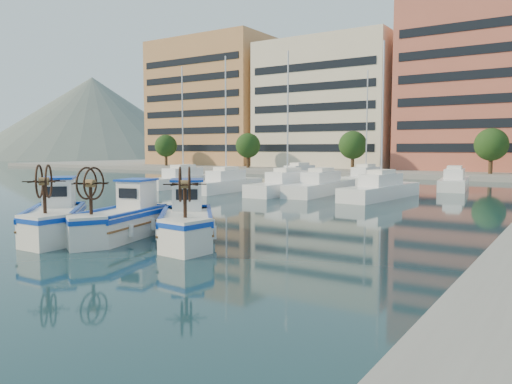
% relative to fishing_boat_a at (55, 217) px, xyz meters
% --- Properties ---
extents(ground, '(300.00, 300.00, 0.00)m').
position_rel_fishing_boat_a_xyz_m(ground, '(5.02, 0.79, -0.86)').
color(ground, '#1A3F45').
rests_on(ground, ground).
extents(hill_west, '(180.00, 180.00, 60.00)m').
position_rel_fishing_boat_a_xyz_m(hill_west, '(-134.98, 110.79, -0.86)').
color(hill_west, slate).
rests_on(hill_west, ground).
extents(yacht_marina, '(41.26, 23.08, 11.50)m').
position_rel_fishing_boat_a_xyz_m(yacht_marina, '(2.23, 28.99, -0.33)').
color(yacht_marina, white).
rests_on(yacht_marina, ground).
extents(fishing_boat_a, '(4.85, 4.78, 3.12)m').
position_rel_fishing_boat_a_xyz_m(fishing_boat_a, '(0.00, 0.00, 0.00)').
color(fishing_boat_a, silver).
rests_on(fishing_boat_a, ground).
extents(fishing_boat_b, '(3.11, 5.00, 3.03)m').
position_rel_fishing_boat_a_xyz_m(fishing_boat_b, '(2.48, 1.46, -0.03)').
color(fishing_boat_b, silver).
rests_on(fishing_boat_b, ground).
extents(fishing_boat_c, '(4.55, 4.90, 3.08)m').
position_rel_fishing_boat_a_xyz_m(fishing_boat_c, '(5.32, 2.23, -0.01)').
color(fishing_boat_c, silver).
rests_on(fishing_boat_c, ground).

